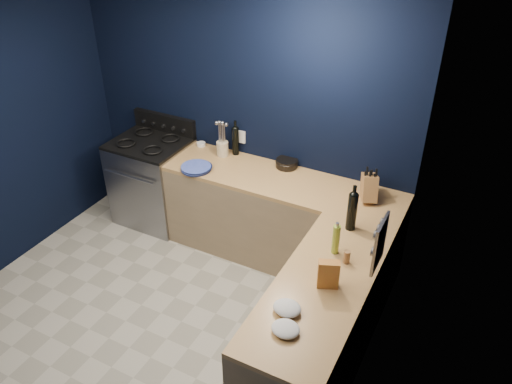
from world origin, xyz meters
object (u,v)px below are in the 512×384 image
Objects in this scene: knife_block at (369,187)px; gas_range at (153,182)px; utensil_crock at (222,149)px; crouton_bag at (328,274)px; plate_stack at (196,168)px.

gas_range is at bearing 158.88° from knife_block.
knife_block is at bearing 1.89° from gas_range.
utensil_crock is at bearing 152.98° from knife_block.
gas_range is 4.29× the size of crouton_bag.
utensil_crock is (0.79, 0.18, 0.51)m from gas_range.
plate_stack is 1.36× the size of crouton_bag.
utensil_crock is (0.08, 0.37, 0.06)m from plate_stack.
utensil_crock reaches higher than plate_stack.
utensil_crock is at bearing 118.67° from crouton_bag.
crouton_bag reaches higher than gas_range.
knife_block reaches higher than plate_stack.
gas_range is 0.96m from utensil_crock.
gas_range is at bearing -166.79° from utensil_crock.
knife_block is (2.33, 0.08, 0.55)m from gas_range.
plate_stack is 1.95m from crouton_bag.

